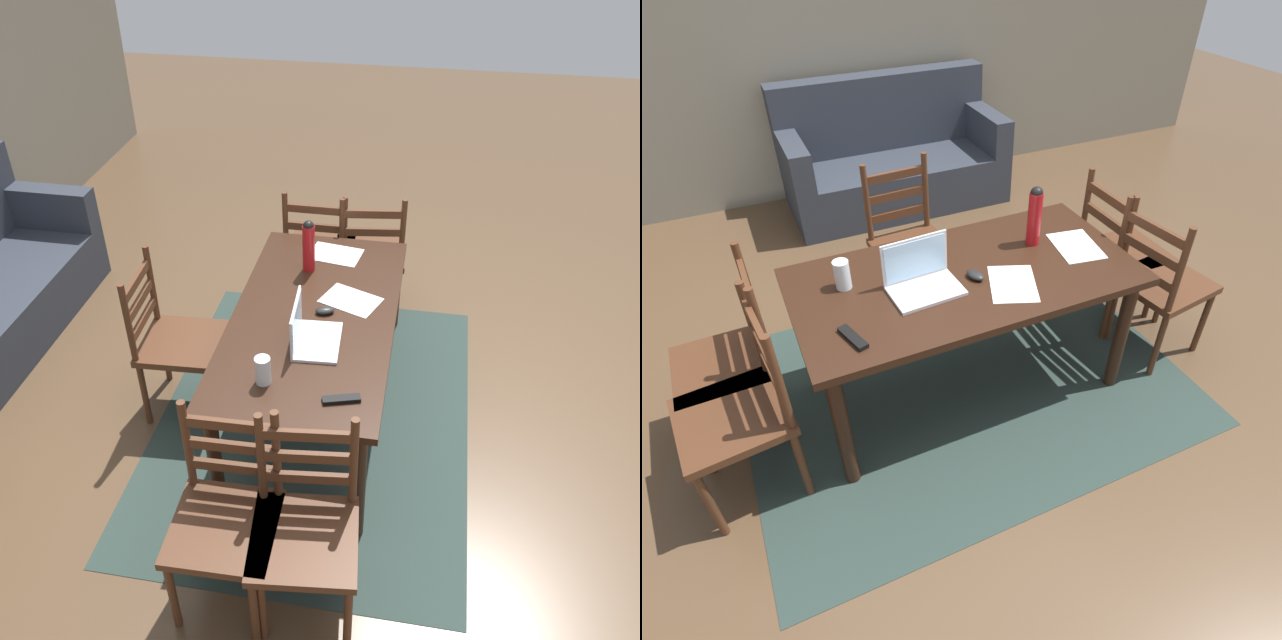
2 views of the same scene
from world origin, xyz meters
TOP-DOWN VIEW (x-y plane):
  - ground_plane at (0.00, 0.00)m, footprint 14.00×14.00m
  - area_rug at (0.00, 0.00)m, footprint 2.34×1.76m
  - wall_back at (0.00, 2.78)m, footprint 8.00×0.12m
  - dining_table at (0.00, 0.00)m, footprint 1.64×0.84m
  - chair_left_near at (-1.11, -0.16)m, footprint 0.49×0.49m
  - chair_left_far at (-1.11, 0.17)m, footprint 0.45×0.45m
  - chair_right_far at (1.11, 0.17)m, footprint 0.44×0.44m
  - chair_right_near at (1.11, -0.17)m, footprint 0.50×0.50m
  - chair_far_head at (-0.00, 0.79)m, footprint 0.46×0.46m
  - couch at (0.40, 2.31)m, footprint 1.80×0.80m
  - laptop at (-0.23, -0.01)m, footprint 0.33×0.24m
  - water_bottle at (0.43, 0.11)m, footprint 0.07×0.07m
  - drinking_glass at (-0.55, 0.13)m, footprint 0.07×0.07m
  - computer_mouse at (0.03, -0.05)m, footprint 0.09×0.11m
  - tv_remote at (-0.61, -0.24)m, footprint 0.09×0.18m
  - paper_stack_left at (0.62, -0.02)m, footprint 0.25×0.33m
  - paper_stack_right at (0.16, -0.17)m, footprint 0.30×0.35m

SIDE VIEW (x-z plane):
  - ground_plane at x=0.00m, z-range 0.00..0.00m
  - area_rug at x=0.00m, z-range 0.00..0.01m
  - couch at x=0.40m, z-range -0.14..0.86m
  - chair_left_near at x=-1.11m, z-range -0.01..0.94m
  - chair_left_far at x=-1.11m, z-range -0.01..0.94m
  - chair_right_far at x=1.11m, z-range -0.01..0.94m
  - chair_right_near at x=1.11m, z-range -0.01..0.94m
  - chair_far_head at x=0.00m, z-range -0.01..0.94m
  - dining_table at x=0.00m, z-range 0.28..1.01m
  - paper_stack_left at x=0.62m, z-range 0.74..0.74m
  - paper_stack_right at x=0.16m, z-range 0.74..0.74m
  - tv_remote at x=-0.61m, z-range 0.74..0.76m
  - computer_mouse at x=0.03m, z-range 0.74..0.77m
  - laptop at x=-0.23m, z-range 0.68..0.91m
  - drinking_glass at x=-0.55m, z-range 0.74..0.88m
  - water_bottle at x=0.43m, z-range 0.74..1.05m
  - wall_back at x=0.00m, z-range 0.00..2.70m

